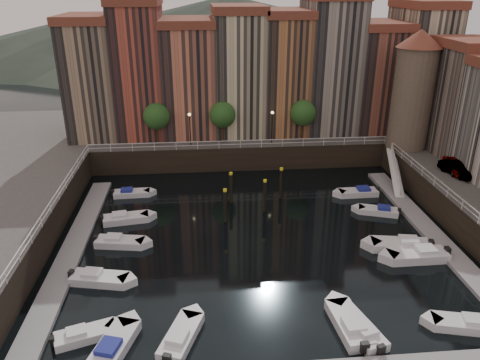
{
  "coord_description": "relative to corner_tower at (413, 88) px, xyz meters",
  "views": [
    {
      "loc": [
        -4.81,
        -37.43,
        21.63
      ],
      "look_at": [
        -1.11,
        4.0,
        3.92
      ],
      "focal_mm": 35.0,
      "sensor_mm": 36.0,
      "label": 1
    }
  ],
  "objects": [
    {
      "name": "boat_left_4",
      "position": [
        -32.56,
        -4.67,
        -9.88
      ],
      "size": [
        4.13,
        1.64,
        0.94
      ],
      "rotation": [
        0.0,
        0.0,
        0.04
      ],
      "color": "silver",
      "rests_on": "ground"
    },
    {
      "name": "gangway",
      "position": [
        -2.9,
        -4.5,
        -8.28
      ],
      "size": [
        2.78,
        8.32,
        3.73
      ],
      "color": "white",
      "rests_on": "ground"
    },
    {
      "name": "boat_near_1",
      "position": [
        -26.53,
        -27.79,
        -9.83
      ],
      "size": [
        3.11,
        4.77,
        1.08
      ],
      "rotation": [
        0.0,
        0.0,
        1.22
      ],
      "color": "silver",
      "rests_on": "ground"
    },
    {
      "name": "boat_right_0",
      "position": [
        -7.41,
        -28.2,
        -9.85
      ],
      "size": [
        4.51,
        2.56,
        1.01
      ],
      "rotation": [
        0.0,
        0.0,
        2.9
      ],
      "color": "silver",
      "rests_on": "ground"
    },
    {
      "name": "boat_near_3",
      "position": [
        -14.64,
        -28.16,
        -9.84
      ],
      "size": [
        2.75,
        4.71,
        1.06
      ],
      "rotation": [
        0.0,
        0.0,
        1.84
      ],
      "color": "silver",
      "rests_on": "ground"
    },
    {
      "name": "boat_left_0",
      "position": [
        -32.85,
        -26.96,
        -9.87
      ],
      "size": [
        4.23,
        2.65,
        0.95
      ],
      "rotation": [
        0.0,
        0.0,
        0.32
      ],
      "color": "silver",
      "rests_on": "ground"
    },
    {
      "name": "boat_right_1",
      "position": [
        -6.82,
        -19.73,
        -9.79
      ],
      "size": [
        5.28,
        1.97,
        1.21
      ],
      "rotation": [
        0.0,
        0.0,
        3.15
      ],
      "color": "silver",
      "rests_on": "ground"
    },
    {
      "name": "car_a",
      "position": [
        1.83,
        -8.44,
        -6.45
      ],
      "size": [
        2.3,
        4.54,
        1.48
      ],
      "primitive_type": "imported",
      "rotation": [
        0.0,
        0.0,
        -0.13
      ],
      "color": "gray",
      "rests_on": "quay_right"
    },
    {
      "name": "car_b",
      "position": [
        1.55,
        -9.28,
        -6.49
      ],
      "size": [
        2.49,
        4.48,
        1.4
      ],
      "primitive_type": "imported",
      "rotation": [
        0.0,
        0.0,
        0.25
      ],
      "color": "gray",
      "rests_on": "quay_right"
    },
    {
      "name": "boat_right_2",
      "position": [
        -7.59,
        -18.02,
        -9.79
      ],
      "size": [
        5.4,
        2.72,
        1.21
      ],
      "rotation": [
        0.0,
        0.0,
        2.97
      ],
      "color": "silver",
      "rests_on": "ground"
    },
    {
      "name": "far_terrace",
      "position": [
        -16.69,
        9.0,
        0.76
      ],
      "size": [
        48.7,
        10.3,
        17.5
      ],
      "color": "#92795D",
      "rests_on": "quay_far"
    },
    {
      "name": "railings",
      "position": [
        -20.0,
        -9.62,
        -6.41
      ],
      "size": [
        36.08,
        34.04,
        0.52
      ],
      "color": "white",
      "rests_on": "ground"
    },
    {
      "name": "quay_far",
      "position": [
        -20.0,
        11.5,
        -8.69
      ],
      "size": [
        80.0,
        20.0,
        3.0
      ],
      "primitive_type": "cube",
      "color": "black",
      "rests_on": "ground"
    },
    {
      "name": "boat_right_4",
      "position": [
        -7.68,
        -6.74,
        -9.85
      ],
      "size": [
        4.45,
        1.68,
        1.02
      ],
      "rotation": [
        0.0,
        0.0,
        3.16
      ],
      "color": "silver",
      "rests_on": "ground"
    },
    {
      "name": "dock_left",
      "position": [
        -36.2,
        -15.5,
        -10.02
      ],
      "size": [
        2.0,
        28.0,
        0.35
      ],
      "primitive_type": "cube",
      "color": "gray",
      "rests_on": "ground"
    },
    {
      "name": "mooring_pilings",
      "position": [
        -19.83,
        -8.78,
        -8.54
      ],
      "size": [
        6.64,
        5.29,
        3.78
      ],
      "color": "black",
      "rests_on": "ground"
    },
    {
      "name": "boat_left_2",
      "position": [
        -32.32,
        -15.18,
        -9.84
      ],
      "size": [
        4.62,
        2.31,
        1.04
      ],
      "rotation": [
        0.0,
        0.0,
        -0.16
      ],
      "color": "silver",
      "rests_on": "ground"
    },
    {
      "name": "dock_right",
      "position": [
        -3.8,
        -15.5,
        -10.02
      ],
      "size": [
        2.0,
        28.0,
        0.35
      ],
      "primitive_type": "cube",
      "color": "gray",
      "rests_on": "ground"
    },
    {
      "name": "corner_tower",
      "position": [
        0.0,
        0.0,
        0.0
      ],
      "size": [
        5.2,
        5.2,
        13.8
      ],
      "color": "#6B5B4C",
      "rests_on": "quay_right"
    },
    {
      "name": "promenade_trees",
      "position": [
        -21.33,
        3.7,
        -3.61
      ],
      "size": [
        21.2,
        3.2,
        5.2
      ],
      "color": "black",
      "rests_on": "quay_far"
    },
    {
      "name": "boat_near_2",
      "position": [
        -15.24,
        -27.66,
        -9.8
      ],
      "size": [
        2.24,
        5.11,
        1.16
      ],
      "rotation": [
        0.0,
        0.0,
        1.66
      ],
      "color": "silver",
      "rests_on": "ground"
    },
    {
      "name": "boat_right_3",
      "position": [
        -7.07,
        -11.23,
        -9.88
      ],
      "size": [
        4.18,
        2.66,
        0.94
      ],
      "rotation": [
        0.0,
        0.0,
        2.81
      ],
      "color": "silver",
      "rests_on": "ground"
    },
    {
      "name": "mountains",
      "position": [
        -18.28,
        95.5,
        -2.28
      ],
      "size": [
        145.0,
        100.0,
        18.0
      ],
      "color": "#2D382D",
      "rests_on": "ground"
    },
    {
      "name": "boat_near_0",
      "position": [
        -30.76,
        -28.33,
        -9.81
      ],
      "size": [
        3.08,
        5.02,
        1.13
      ],
      "rotation": [
        0.0,
        0.0,
        1.27
      ],
      "color": "silver",
      "rests_on": "ground"
    },
    {
      "name": "boat_left_1",
      "position": [
        -33.08,
        -20.67,
        -9.83
      ],
      "size": [
        4.8,
        2.6,
        1.07
      ],
      "rotation": [
        0.0,
        0.0,
        -0.21
      ],
      "color": "silver",
      "rests_on": "ground"
    },
    {
      "name": "ground",
      "position": [
        -20.0,
        -14.5,
        -10.19
      ],
      "size": [
        200.0,
        200.0,
        0.0
      ],
      "primitive_type": "plane",
      "color": "black",
      "rests_on": "ground"
    },
    {
      "name": "boat_left_3",
      "position": [
        -32.41,
        -10.68,
        -9.84
      ],
      "size": [
        4.69,
        2.32,
        1.05
      ],
      "rotation": [
        0.0,
        0.0,
        0.16
      ],
      "color": "silver",
      "rests_on": "ground"
    },
    {
      "name": "street_lamps",
      "position": [
        -21.0,
        2.7,
        -4.3
      ],
      "size": [
        10.36,
        0.36,
        4.18
      ],
      "color": "black",
      "rests_on": "quay_far"
    }
  ]
}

